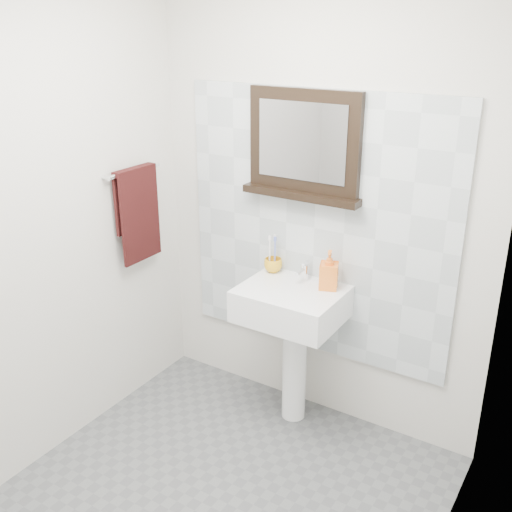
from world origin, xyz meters
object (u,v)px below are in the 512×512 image
at_px(soap_dispenser, 329,270).
at_px(hand_towel, 138,207).
at_px(framed_mirror, 304,147).
at_px(pedestal_sink, 292,318).
at_px(toothbrush_cup, 273,265).

xyz_separation_m(soap_dispenser, hand_towel, (-1.09, -0.29, 0.25)).
xyz_separation_m(soap_dispenser, framed_mirror, (-0.22, 0.08, 0.63)).
relative_size(pedestal_sink, hand_towel, 1.75).
relative_size(toothbrush_cup, soap_dispenser, 0.48).
bearing_deg(toothbrush_cup, pedestal_sink, -33.91).
relative_size(pedestal_sink, framed_mirror, 1.41).
height_order(pedestal_sink, hand_towel, hand_towel).
height_order(toothbrush_cup, soap_dispenser, soap_dispenser).
distance_m(framed_mirror, hand_towel, 1.02).
relative_size(soap_dispenser, framed_mirror, 0.32).
bearing_deg(toothbrush_cup, hand_towel, -155.72).
height_order(framed_mirror, hand_towel, framed_mirror).
distance_m(pedestal_sink, soap_dispenser, 0.35).
xyz_separation_m(pedestal_sink, framed_mirror, (-0.05, 0.19, 0.92)).
bearing_deg(hand_towel, soap_dispenser, 14.84).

